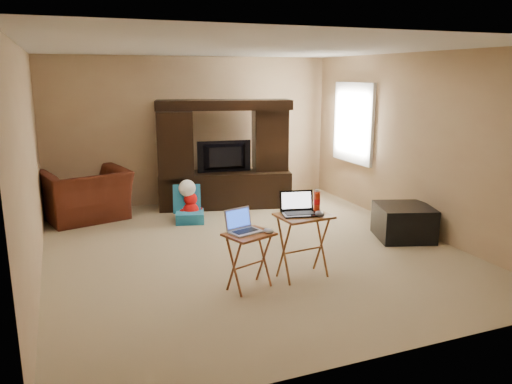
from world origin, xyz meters
name	(u,v)px	position (x,y,z in m)	size (l,w,h in m)	color
floor	(250,249)	(0.00, 0.00, 0.00)	(5.50, 5.50, 0.00)	#CAB78C
ceiling	(250,48)	(0.00, 0.00, 2.50)	(5.50, 5.50, 0.00)	silver
wall_back	(194,130)	(0.00, 2.75, 1.25)	(5.00, 5.00, 0.00)	tan
wall_front	(383,207)	(0.00, -2.75, 1.25)	(5.00, 5.00, 0.00)	tan
wall_left	(29,167)	(-2.50, 0.00, 1.25)	(5.50, 5.50, 0.00)	tan
wall_right	(415,143)	(2.50, 0.00, 1.25)	(5.50, 5.50, 0.00)	tan
window_pane	(354,123)	(2.48, 1.55, 1.40)	(1.20, 1.20, 0.00)	white
window_frame	(353,123)	(2.46, 1.55, 1.40)	(0.06, 1.14, 1.34)	white
entertainment_center	(225,154)	(0.36, 2.13, 0.90)	(2.20, 0.55, 1.80)	black
television	(225,157)	(0.36, 2.09, 0.86)	(0.91, 0.12, 0.53)	black
recliner	(86,195)	(-1.87, 2.19, 0.39)	(1.20, 1.05, 0.78)	#4D1C10
child_rocker	(190,204)	(-0.42, 1.47, 0.28)	(0.42, 0.48, 0.56)	#1A6891
plush_toy	(191,206)	(-0.38, 1.59, 0.22)	(0.39, 0.33, 0.44)	red
push_toy	(272,192)	(1.15, 1.95, 0.22)	(0.58, 0.42, 0.44)	blue
ottoman	(404,222)	(2.11, -0.36, 0.23)	(0.71, 0.71, 0.46)	black
tray_table_left	(249,261)	(-0.44, -1.13, 0.30)	(0.47, 0.37, 0.61)	brown
tray_table_right	(303,246)	(0.21, -1.07, 0.36)	(0.55, 0.44, 0.72)	#9B5325
laptop_left	(245,222)	(-0.47, -1.10, 0.73)	(0.32, 0.26, 0.24)	#AFAFB4
laptop_right	(300,204)	(0.17, -1.05, 0.84)	(0.38, 0.31, 0.24)	black
mouse_left	(269,231)	(-0.25, -1.20, 0.63)	(0.08, 0.12, 0.05)	silver
mouse_right	(320,214)	(0.34, -1.19, 0.75)	(0.09, 0.15, 0.06)	#3E3D42
water_bottle	(317,202)	(0.41, -0.99, 0.83)	(0.07, 0.07, 0.22)	red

